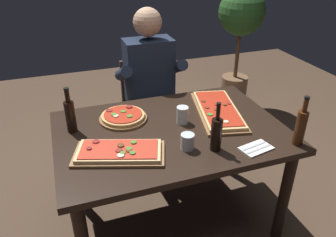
# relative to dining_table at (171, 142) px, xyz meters

# --- Properties ---
(ground_plane) EXTENTS (6.40, 6.40, 0.00)m
(ground_plane) POSITION_rel_dining_table_xyz_m (0.00, 0.00, -0.64)
(ground_plane) COLOR #4C3828
(dining_table) EXTENTS (1.40, 0.96, 0.74)m
(dining_table) POSITION_rel_dining_table_xyz_m (0.00, 0.00, 0.00)
(dining_table) COLOR black
(dining_table) RESTS_ON ground_plane
(pizza_rectangular_front) EXTENTS (0.54, 0.38, 0.05)m
(pizza_rectangular_front) POSITION_rel_dining_table_xyz_m (-0.36, -0.17, 0.12)
(pizza_rectangular_front) COLOR olive
(pizza_rectangular_front) RESTS_ON dining_table
(pizza_rectangular_left) EXTENTS (0.40, 0.64, 0.05)m
(pizza_rectangular_left) POSITION_rel_dining_table_xyz_m (0.37, 0.10, 0.11)
(pizza_rectangular_left) COLOR brown
(pizza_rectangular_left) RESTS_ON dining_table
(pizza_round_far) EXTENTS (0.31, 0.31, 0.05)m
(pizza_round_far) POSITION_rel_dining_table_xyz_m (-0.25, 0.22, 0.12)
(pizza_round_far) COLOR brown
(pizza_round_far) RESTS_ON dining_table
(wine_bottle_dark) EXTENTS (0.06, 0.06, 0.30)m
(wine_bottle_dark) POSITION_rel_dining_table_xyz_m (0.63, -0.39, 0.21)
(wine_bottle_dark) COLOR #47230F
(wine_bottle_dark) RESTS_ON dining_table
(oil_bottle_amber) EXTENTS (0.06, 0.06, 0.29)m
(oil_bottle_amber) POSITION_rel_dining_table_xyz_m (-0.57, 0.18, 0.21)
(oil_bottle_amber) COLOR black
(oil_bottle_amber) RESTS_ON dining_table
(vinegar_bottle_green) EXTENTS (0.06, 0.06, 0.29)m
(vinegar_bottle_green) POSITION_rel_dining_table_xyz_m (0.16, -0.29, 0.20)
(vinegar_bottle_green) COLOR black
(vinegar_bottle_green) RESTS_ON dining_table
(tumbler_near_camera) EXTENTS (0.08, 0.08, 0.11)m
(tumbler_near_camera) POSITION_rel_dining_table_xyz_m (0.10, 0.06, 0.15)
(tumbler_near_camera) COLOR silver
(tumbler_near_camera) RESTS_ON dining_table
(tumbler_far_side) EXTENTS (0.08, 0.08, 0.09)m
(tumbler_far_side) POSITION_rel_dining_table_xyz_m (0.02, -0.23, 0.14)
(tumbler_far_side) COLOR silver
(tumbler_far_side) RESTS_ON dining_table
(napkin_cutlery_set) EXTENTS (0.20, 0.14, 0.01)m
(napkin_cutlery_set) POSITION_rel_dining_table_xyz_m (0.38, -0.36, 0.10)
(napkin_cutlery_set) COLOR white
(napkin_cutlery_set) RESTS_ON dining_table
(diner_chair) EXTENTS (0.44, 0.44, 0.87)m
(diner_chair) POSITION_rel_dining_table_xyz_m (0.09, 0.86, -0.16)
(diner_chair) COLOR #3D2B1E
(diner_chair) RESTS_ON ground_plane
(seated_diner) EXTENTS (0.53, 0.41, 1.33)m
(seated_diner) POSITION_rel_dining_table_xyz_m (0.09, 0.74, 0.10)
(seated_diner) COLOR #23232D
(seated_diner) RESTS_ON ground_plane
(potted_plant_corner) EXTENTS (0.50, 0.50, 1.32)m
(potted_plant_corner) POSITION_rel_dining_table_xyz_m (1.36, 1.55, 0.24)
(potted_plant_corner) COLOR #846042
(potted_plant_corner) RESTS_ON ground_plane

